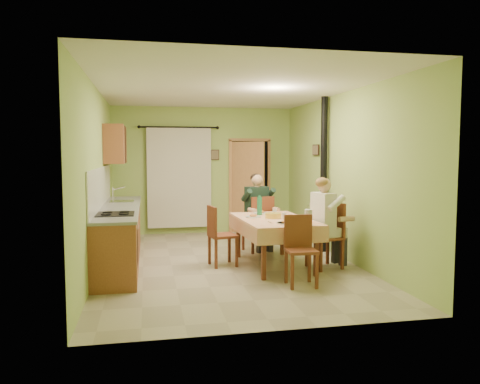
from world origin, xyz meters
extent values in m
cube|color=tan|center=(0.00, 0.00, 0.00)|extent=(4.00, 6.00, 0.01)
cube|color=#A7C766|center=(0.00, 3.00, 1.40)|extent=(4.00, 0.04, 2.80)
cube|color=#A7C766|center=(0.00, -3.00, 1.40)|extent=(4.00, 0.04, 2.80)
cube|color=#A7C766|center=(-2.00, 0.00, 1.40)|extent=(0.04, 6.00, 2.80)
cube|color=#A7C766|center=(2.00, 0.00, 1.40)|extent=(0.04, 6.00, 2.80)
cube|color=white|center=(0.00, 0.00, 2.80)|extent=(4.00, 6.00, 0.04)
cube|color=brown|center=(-1.70, 0.40, 0.44)|extent=(0.60, 3.60, 0.88)
cube|color=gray|center=(-1.70, 0.40, 0.90)|extent=(0.64, 3.64, 0.04)
cube|color=white|center=(-1.99, 0.40, 1.23)|extent=(0.02, 3.60, 0.66)
cube|color=silver|center=(-1.70, 1.20, 0.92)|extent=(0.42, 0.42, 0.03)
cube|color=black|center=(-1.70, -0.60, 0.93)|extent=(0.52, 0.56, 0.02)
cube|color=black|center=(-1.40, -0.60, 0.45)|extent=(0.01, 0.55, 0.55)
cube|color=brown|center=(-1.82, 1.70, 1.95)|extent=(0.35, 1.40, 0.70)
cylinder|color=black|center=(-0.55, 2.88, 2.35)|extent=(1.70, 0.04, 0.04)
cube|color=silver|center=(-0.55, 2.90, 1.25)|extent=(1.40, 0.06, 2.20)
cube|color=black|center=(1.05, 2.98, 1.03)|extent=(0.84, 0.03, 2.06)
cube|color=tan|center=(0.60, 2.97, 1.03)|extent=(0.06, 0.06, 2.12)
cube|color=tan|center=(1.50, 2.97, 1.03)|extent=(0.06, 0.06, 2.12)
cube|color=tan|center=(1.05, 2.97, 2.09)|extent=(0.96, 0.06, 0.06)
cube|color=tan|center=(0.94, 2.69, 1.02)|extent=(0.64, 0.58, 2.04)
cube|color=#E09F79|center=(0.71, -0.36, 0.74)|extent=(1.13, 1.81, 0.04)
cube|color=#E09F79|center=(0.75, -1.24, 0.63)|extent=(1.05, 0.06, 0.22)
cube|color=#E09F79|center=(0.67, 0.52, 0.63)|extent=(1.05, 0.06, 0.22)
cube|color=#E09F79|center=(0.18, -0.38, 0.63)|extent=(0.10, 1.76, 0.22)
cube|color=#E09F79|center=(1.23, -0.33, 0.63)|extent=(0.10, 1.76, 0.22)
cylinder|color=white|center=(0.65, 0.27, 0.77)|extent=(0.25, 0.25, 0.02)
ellipsoid|color=#CC7233|center=(0.65, 0.27, 0.79)|extent=(0.12, 0.12, 0.05)
cylinder|color=white|center=(0.73, -0.93, 0.77)|extent=(0.25, 0.25, 0.02)
ellipsoid|color=#CC7233|center=(0.73, -0.93, 0.79)|extent=(0.12, 0.12, 0.05)
cylinder|color=white|center=(0.97, -0.69, 0.77)|extent=(0.25, 0.25, 0.02)
ellipsoid|color=#CC7233|center=(0.97, -0.69, 0.79)|extent=(0.12, 0.12, 0.05)
cylinder|color=white|center=(0.41, -0.17, 0.77)|extent=(0.25, 0.25, 0.02)
ellipsoid|color=#CC7233|center=(0.41, -0.17, 0.79)|extent=(0.12, 0.12, 0.05)
cylinder|color=yellow|center=(0.71, -0.31, 0.80)|extent=(0.26, 0.26, 0.08)
cylinder|color=white|center=(0.73, -0.91, 0.77)|extent=(0.28, 0.28, 0.02)
cube|color=tan|center=(0.72, -0.90, 0.79)|extent=(0.07, 0.05, 0.03)
cube|color=tan|center=(0.71, -0.95, 0.79)|extent=(0.06, 0.04, 0.03)
cube|color=tan|center=(0.78, -0.88, 0.79)|extent=(0.07, 0.07, 0.03)
cube|color=tan|center=(0.74, -0.85, 0.79)|extent=(0.07, 0.06, 0.03)
cylinder|color=silver|center=(0.84, -0.48, 0.81)|extent=(0.07, 0.07, 0.10)
cylinder|color=silver|center=(0.82, 0.02, 0.81)|extent=(0.07, 0.07, 0.10)
cylinder|color=white|center=(0.99, -1.15, 0.88)|extent=(0.11, 0.11, 0.22)
cylinder|color=silver|center=(0.99, -1.15, 0.91)|extent=(0.02, 0.02, 0.30)
cube|color=brown|center=(0.71, 0.80, 0.48)|extent=(0.55, 0.55, 0.04)
cube|color=brown|center=(0.77, 0.60, 0.76)|extent=(0.45, 0.15, 0.52)
cube|color=brown|center=(0.77, -1.52, 0.48)|extent=(0.41, 0.41, 0.04)
cube|color=brown|center=(0.78, -1.34, 0.72)|extent=(0.39, 0.06, 0.45)
cube|color=brown|center=(1.45, -0.64, 0.48)|extent=(0.54, 0.54, 0.04)
cube|color=brown|center=(1.65, -0.59, 0.76)|extent=(0.14, 0.45, 0.52)
cube|color=brown|center=(-0.08, -0.17, 0.48)|extent=(0.46, 0.46, 0.04)
cube|color=brown|center=(-0.26, -0.20, 0.73)|extent=(0.11, 0.40, 0.46)
cube|color=#192D23|center=(0.74, 0.70, 0.56)|extent=(0.45, 0.48, 0.16)
cube|color=#192D23|center=(0.71, 0.83, 0.91)|extent=(0.44, 0.31, 0.54)
sphere|color=tan|center=(0.71, 0.82, 1.30)|extent=(0.21, 0.21, 0.21)
ellipsoid|color=black|center=(0.70, 0.86, 1.34)|extent=(0.21, 0.21, 0.16)
cube|color=silver|center=(1.54, -0.61, 0.56)|extent=(0.47, 0.44, 0.16)
cube|color=silver|center=(1.42, -0.64, 0.91)|extent=(0.30, 0.44, 0.54)
sphere|color=tan|center=(1.43, -0.64, 1.30)|extent=(0.21, 0.21, 0.21)
ellipsoid|color=olive|center=(1.39, -0.65, 1.34)|extent=(0.21, 0.21, 0.16)
cylinder|color=black|center=(1.90, 0.60, 1.40)|extent=(0.12, 0.12, 2.80)
cylinder|color=black|center=(1.90, 0.60, 0.15)|extent=(0.24, 0.24, 0.30)
cube|color=black|center=(0.25, 2.97, 1.75)|extent=(0.19, 0.03, 0.23)
cube|color=brown|center=(1.97, 1.20, 1.85)|extent=(0.03, 0.31, 0.21)
camera|label=1|loc=(-1.26, -7.42, 1.79)|focal=35.00mm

